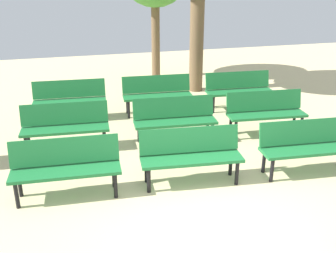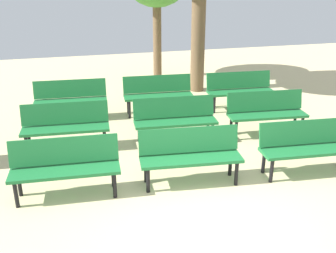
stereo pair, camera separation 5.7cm
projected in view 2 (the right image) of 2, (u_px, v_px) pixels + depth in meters
ground_plane at (221, 244)px, 5.00m from camera, size 24.00×24.00×0.00m
bench_r0_c0 at (65, 164)px, 5.92m from camera, size 1.63×0.58×0.87m
bench_r0_c1 at (190, 153)px, 6.28m from camera, size 1.64×0.63×0.87m
bench_r0_c2 at (307, 144)px, 6.58m from camera, size 1.63×0.60×0.87m
bench_r1_c0 at (66, 124)px, 7.44m from camera, size 1.63×0.59×0.87m
bench_r1_c1 at (175, 117)px, 7.77m from camera, size 1.63×0.60×0.87m
bench_r1_c2 at (266, 110)px, 8.13m from camera, size 1.64×0.62×0.87m
bench_r2_c0 at (71, 97)px, 8.94m from camera, size 1.63×0.59×0.87m
bench_r2_c1 at (158, 92)px, 9.32m from camera, size 1.63×0.59×0.87m
bench_r2_c2 at (240, 88)px, 9.63m from camera, size 1.63×0.59×0.87m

